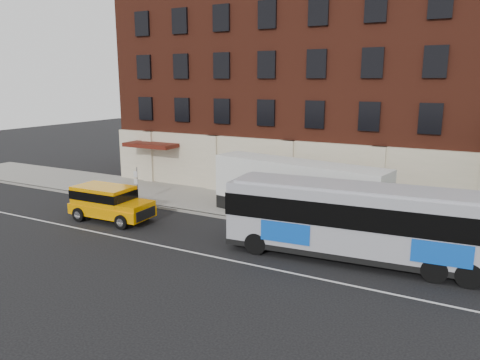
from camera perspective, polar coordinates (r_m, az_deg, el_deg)
The scene contains 9 objects.
ground at distance 21.72m, azimuth -6.12°, elevation -9.59°, with size 120.00×120.00×0.00m, color black.
sidewalk at distance 29.15m, azimuth 3.86°, elevation -3.63°, with size 60.00×6.00×0.15m, color gray.
kerb at distance 26.56m, azimuth 1.18°, elevation -5.21°, with size 60.00×0.25×0.15m, color gray.
lane_line at distance 22.10m, azimuth -5.39°, elevation -9.16°, with size 60.00×0.12×0.01m, color silver.
building at distance 35.41m, azimuth 9.42°, elevation 11.37°, with size 30.00×12.10×15.00m.
sign_pole at distance 30.96m, azimuth -12.85°, elevation -0.34°, with size 0.30×0.20×2.50m.
city_bus at distance 21.28m, azimuth 15.61°, elevation -4.93°, with size 12.97×3.77×3.50m.
yellow_suv at distance 27.87m, azimuth -16.25°, elevation -2.55°, with size 5.33×2.43×2.02m.
shipping_container at distance 26.62m, azimuth 7.20°, elevation -1.50°, with size 10.89×3.99×3.56m.
Camera 1 is at (11.45, -16.59, 8.09)m, focal length 33.93 mm.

